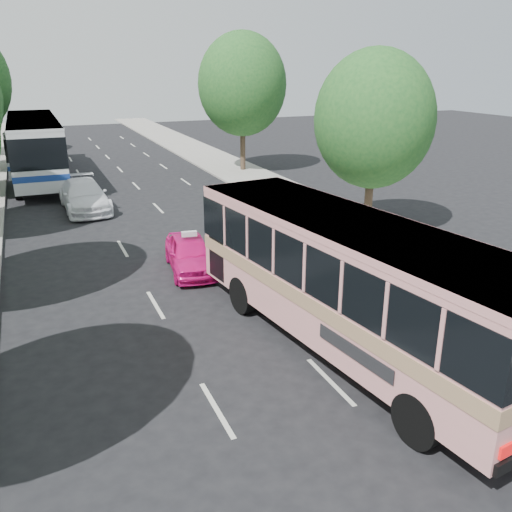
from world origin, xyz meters
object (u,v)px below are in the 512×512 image
pink_taxi (190,253)px  white_pickup (84,196)px  tour_coach_rear (34,143)px  tour_coach_front (35,144)px  pink_bus (348,272)px

pink_taxi → white_pickup: bearing=110.9°
white_pickup → tour_coach_rear: bearing=96.5°
tour_coach_front → tour_coach_rear: bearing=90.0°
tour_coach_rear → pink_taxi: bearing=-73.2°
white_pickup → tour_coach_front: 8.96m
tour_coach_rear → white_pickup: bearing=-75.6°
pink_taxi → tour_coach_front: tour_coach_front is taller
pink_bus → pink_taxi: 7.70m
white_pickup → pink_bus: bearing=-77.3°
tour_coach_rear → tour_coach_front: bearing=-84.2°
pink_bus → white_pickup: pink_bus is taller
pink_bus → pink_taxi: pink_bus is taller
pink_taxi → tour_coach_rear: 23.53m
pink_taxi → tour_coach_rear: (-4.50, 23.05, 1.34)m
pink_bus → tour_coach_front: size_ratio=0.85×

